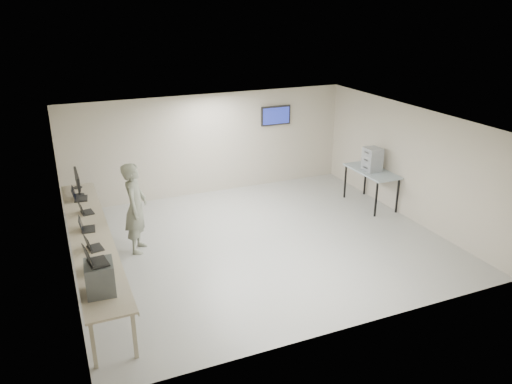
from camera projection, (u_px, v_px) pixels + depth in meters
name	position (u px, v px, depth m)	size (l,w,h in m)	color
room	(260.00, 183.00, 10.88)	(8.01, 7.01, 2.81)	beige
workbench	(91.00, 237.00, 9.72)	(0.76, 6.00, 0.90)	#B9B297
equipment_box	(100.00, 278.00, 7.65)	(0.43, 0.49, 0.51)	#555E64
laptop_on_box	(94.00, 259.00, 7.51)	(0.36, 0.41, 0.29)	black
laptop_0	(95.00, 266.00, 8.35)	(0.36, 0.42, 0.31)	black
laptop_1	(92.00, 246.00, 9.05)	(0.33, 0.38, 0.27)	black
laptop_2	(85.00, 227.00, 9.80)	(0.32, 0.38, 0.28)	black
laptop_3	(84.00, 210.00, 10.59)	(0.32, 0.36, 0.26)	black
laptop_4	(78.00, 196.00, 11.31)	(0.36, 0.42, 0.30)	black
monitor_near	(78.00, 183.00, 11.50)	(0.22, 0.49, 0.48)	black
monitor_far	(76.00, 177.00, 11.94)	(0.21, 0.48, 0.47)	black
soldier	(136.00, 208.00, 10.63)	(0.73, 0.48, 2.00)	gray
side_table	(372.00, 173.00, 13.08)	(0.76, 1.62, 0.97)	#8F9EA5
storage_bins	(372.00, 159.00, 12.94)	(0.39, 0.43, 0.61)	#A3A9B0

